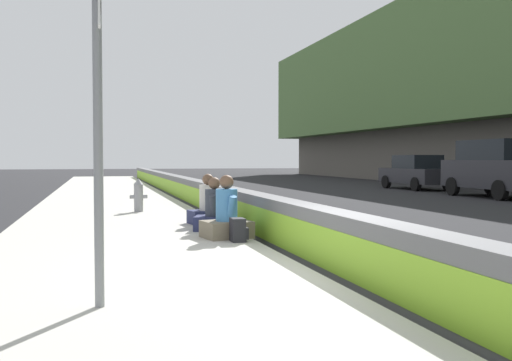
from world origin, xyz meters
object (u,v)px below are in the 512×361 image
parked_car_fourth (496,168)px  parked_car_midline (416,172)px  seated_person_rear (208,208)px  seated_person_foreground (227,218)px  seated_person_middle (214,214)px  backpack (238,230)px  fire_hydrant (139,195)px  route_sign_post (98,88)px

parked_car_fourth → parked_car_midline: 6.26m
seated_person_rear → seated_person_foreground: bearing=177.8°
seated_person_middle → backpack: seated_person_middle is taller
fire_hydrant → seated_person_foreground: 5.70m
route_sign_post → parked_car_fourth: (14.11, -15.15, -1.03)m
seated_person_middle → parked_car_midline: parked_car_midline is taller
fire_hydrant → seated_person_middle: (-4.44, -1.17, -0.12)m
parked_car_midline → parked_car_fourth: bearing=178.6°
seated_person_rear → parked_car_fourth: parked_car_fourth is taller
fire_hydrant → parked_car_fourth: parked_car_fourth is taller
parked_car_fourth → fire_hydrant: bearing=106.2°
parked_car_fourth → parked_car_midline: size_ratio=1.07×
seated_person_rear → parked_car_midline: (13.64, -13.02, 0.39)m
backpack → parked_car_fourth: parked_car_fourth is taller
parked_car_fourth → parked_car_midline: parked_car_fourth is taller
fire_hydrant → seated_person_rear: seated_person_rear is taller
backpack → parked_car_fourth: 16.46m
backpack → fire_hydrant: bearing=11.6°
seated_person_rear → seated_person_middle: bearing=175.7°
fire_hydrant → parked_car_midline: bearing=-54.1°
seated_person_foreground → backpack: seated_person_foreground is taller
seated_person_middle → parked_car_fourth: parked_car_fourth is taller
seated_person_foreground → backpack: bearing=-171.0°
seated_person_middle → backpack: 1.69m
fire_hydrant → backpack: (-6.12, -1.25, -0.25)m
seated_person_middle → seated_person_rear: (1.14, -0.09, 0.01)m
fire_hydrant → parked_car_fourth: 14.72m
route_sign_post → backpack: bearing=-30.3°
seated_person_middle → seated_person_rear: seated_person_rear is taller
route_sign_post → parked_car_midline: size_ratio=0.80×
seated_person_foreground → seated_person_rear: bearing=-2.2°
seated_person_foreground → backpack: 0.57m
route_sign_post → fire_hydrant: route_sign_post is taller
backpack → parked_car_midline: size_ratio=0.09×
fire_hydrant → seated_person_rear: (-3.29, -1.25, -0.11)m
fire_hydrant → parked_car_midline: size_ratio=0.19×
seated_person_rear → parked_car_midline: 18.86m
fire_hydrant → backpack: size_ratio=2.20×
route_sign_post → seated_person_rear: route_sign_post is taller
fire_hydrant → seated_person_foreground: bearing=-168.2°
parked_car_midline → seated_person_middle: bearing=138.4°
parked_car_fourth → seated_person_middle: bearing=123.4°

